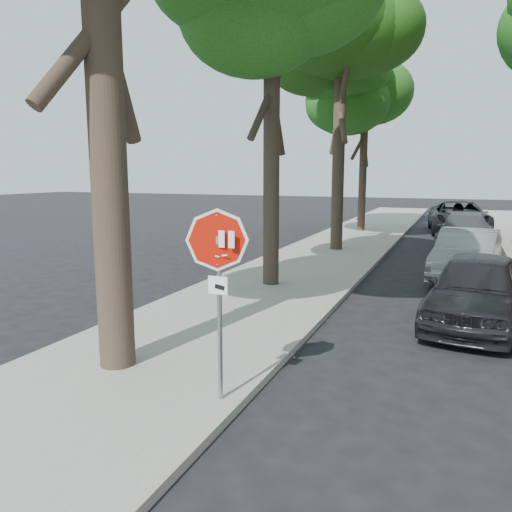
% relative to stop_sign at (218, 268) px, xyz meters
% --- Properties ---
extents(ground, '(120.00, 120.00, 0.00)m').
position_rel_stop_sign_xyz_m(ground, '(0.70, 0.03, -1.95)').
color(ground, black).
rests_on(ground, ground).
extents(sidewalk_left, '(4.00, 55.00, 0.12)m').
position_rel_stop_sign_xyz_m(sidewalk_left, '(-1.80, 12.03, -1.89)').
color(sidewalk_left, gray).
rests_on(sidewalk_left, ground).
extents(curb_left, '(0.12, 55.00, 0.13)m').
position_rel_stop_sign_xyz_m(curb_left, '(0.25, 12.03, -1.88)').
color(curb_left, '#9E9384').
rests_on(curb_left, ground).
extents(stop_sign, '(0.76, 0.34, 2.61)m').
position_rel_stop_sign_xyz_m(stop_sign, '(0.00, 0.00, 0.00)').
color(stop_sign, gray).
rests_on(stop_sign, sidewalk_left).
extents(tree_mid_b, '(5.88, 5.46, 10.36)m').
position_rel_stop_sign_xyz_m(tree_mid_b, '(-1.72, 14.15, 6.05)').
color(tree_mid_b, black).
rests_on(tree_mid_b, sidewalk_left).
extents(tree_far, '(5.29, 4.91, 9.33)m').
position_rel_stop_sign_xyz_m(tree_far, '(-2.02, 21.14, 5.26)').
color(tree_far, black).
rests_on(tree_far, sidewalk_left).
extents(car_a, '(2.35, 4.66, 1.52)m').
position_rel_stop_sign_xyz_m(car_a, '(3.30, 5.45, -1.19)').
color(car_a, black).
rests_on(car_a, ground).
extents(car_b, '(2.12, 4.71, 1.50)m').
position_rel_stop_sign_xyz_m(car_b, '(3.15, 10.26, -1.20)').
color(car_b, gray).
rests_on(car_b, ground).
extents(car_c, '(2.27, 5.20, 1.49)m').
position_rel_stop_sign_xyz_m(car_c, '(3.10, 16.69, -1.20)').
color(car_c, '#4A4B4F').
rests_on(car_c, ground).
extents(car_d, '(3.41, 6.36, 1.70)m').
position_rel_stop_sign_xyz_m(car_d, '(2.82, 22.61, -1.10)').
color(car_d, black).
rests_on(car_d, ground).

